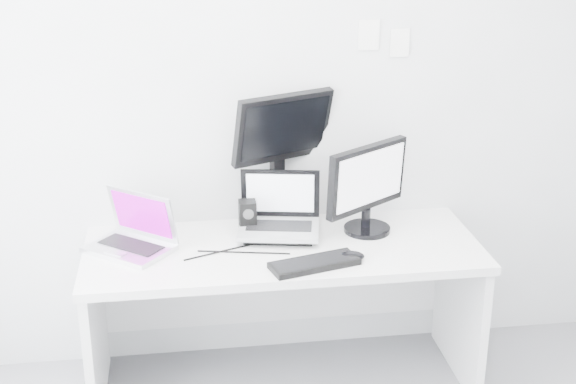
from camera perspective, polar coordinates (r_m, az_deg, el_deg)
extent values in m
plane|color=silver|center=(3.77, -1.10, 6.95)|extent=(3.60, 0.00, 3.60)
cube|color=silver|center=(3.81, -0.34, -8.88)|extent=(1.80, 0.70, 0.73)
cube|color=silver|center=(3.61, -11.43, -2.18)|extent=(0.45, 0.44, 0.27)
cube|color=black|center=(3.75, -2.90, -1.81)|extent=(0.10, 0.10, 0.16)
cube|color=#A3A6AA|center=(3.67, -0.66, -1.06)|extent=(0.42, 0.35, 0.31)
cube|color=black|center=(3.78, -0.54, 2.53)|extent=(0.52, 0.36, 0.67)
cube|color=black|center=(3.73, 5.78, 0.31)|extent=(0.52, 0.45, 0.44)
cube|color=black|center=(3.45, 1.90, -5.13)|extent=(0.41, 0.24, 0.03)
ellipsoid|color=black|center=(3.52, 4.58, -4.56)|extent=(0.13, 0.10, 0.04)
cube|color=white|center=(3.79, 5.79, 11.10)|extent=(0.10, 0.00, 0.14)
cube|color=white|center=(3.83, 7.99, 10.51)|extent=(0.09, 0.00, 0.13)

